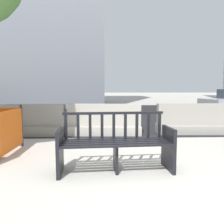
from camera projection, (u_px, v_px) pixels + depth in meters
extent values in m
plane|color=#B7B2A8|center=(142.00, 182.00, 2.90)|extent=(200.00, 200.00, 0.00)
cube|color=black|center=(114.00, 113.00, 11.55)|extent=(120.00, 12.00, 0.01)
cube|color=black|center=(60.00, 152.00, 3.18)|extent=(0.09, 0.52, 0.66)
cube|color=black|center=(168.00, 148.00, 3.36)|extent=(0.09, 0.52, 0.66)
cube|color=black|center=(116.00, 157.00, 3.28)|extent=(0.06, 0.33, 0.45)
cube|color=black|center=(118.00, 146.00, 3.03)|extent=(1.60, 0.19, 0.02)
cube|color=black|center=(117.00, 144.00, 3.14)|extent=(1.60, 0.19, 0.02)
cube|color=black|center=(116.00, 142.00, 3.26)|extent=(1.60, 0.19, 0.02)
cube|color=black|center=(115.00, 140.00, 3.37)|extent=(1.60, 0.19, 0.02)
cube|color=black|center=(114.00, 139.00, 3.48)|extent=(1.60, 0.19, 0.02)
cube|color=black|center=(114.00, 113.00, 3.45)|extent=(1.60, 0.15, 0.04)
cube|color=black|center=(66.00, 127.00, 3.39)|extent=(0.05, 0.03, 0.38)
cube|color=black|center=(78.00, 127.00, 3.41)|extent=(0.05, 0.03, 0.38)
cube|color=black|center=(90.00, 127.00, 3.43)|extent=(0.05, 0.03, 0.38)
cube|color=black|center=(102.00, 126.00, 3.45)|extent=(0.05, 0.03, 0.38)
cube|color=black|center=(114.00, 126.00, 3.47)|extent=(0.05, 0.03, 0.38)
cube|color=black|center=(125.00, 126.00, 3.49)|extent=(0.05, 0.03, 0.38)
cube|color=black|center=(137.00, 126.00, 3.51)|extent=(0.05, 0.03, 0.38)
cube|color=black|center=(148.00, 126.00, 3.53)|extent=(0.05, 0.03, 0.38)
cube|color=black|center=(159.00, 125.00, 3.55)|extent=(0.05, 0.03, 0.38)
cube|color=black|center=(59.00, 131.00, 3.13)|extent=(0.08, 0.46, 0.03)
cube|color=black|center=(169.00, 128.00, 3.30)|extent=(0.08, 0.46, 0.03)
cube|color=#ADA89E|center=(104.00, 130.00, 6.08)|extent=(2.02, 0.76, 0.24)
cube|color=#ADA89E|center=(104.00, 115.00, 6.04)|extent=(2.01, 0.38, 0.60)
cube|color=gray|center=(29.00, 130.00, 6.01)|extent=(2.03, 0.76, 0.24)
cube|color=gray|center=(28.00, 115.00, 5.97)|extent=(2.01, 0.38, 0.60)
cube|color=#9E998E|center=(192.00, 129.00, 6.23)|extent=(2.03, 0.76, 0.24)
cube|color=#9E998E|center=(193.00, 114.00, 6.19)|extent=(2.01, 0.38, 0.60)
cylinder|color=#2D2D33|center=(22.00, 126.00, 4.71)|extent=(0.05, 0.05, 0.91)
cube|color=#E05B14|center=(8.00, 131.00, 4.06)|extent=(0.03, 1.31, 0.77)
cylinder|color=black|center=(214.00, 108.00, 10.74)|extent=(0.65, 0.25, 0.64)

